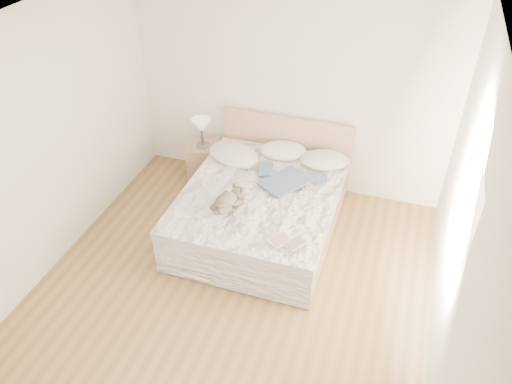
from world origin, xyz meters
TOP-DOWN VIEW (x-y plane):
  - floor at (0.00, 0.00)m, footprint 4.00×4.50m
  - ceiling at (0.00, 0.00)m, footprint 4.00×4.50m
  - wall_back at (0.00, 2.25)m, footprint 4.00×0.02m
  - wall_left at (-2.00, 0.00)m, footprint 0.02×4.50m
  - wall_right at (2.00, 0.00)m, footprint 0.02×4.50m
  - window at (1.99, 0.30)m, footprint 0.02×1.30m
  - bed at (0.00, 1.19)m, footprint 1.72×2.14m
  - nightstand at (-1.06, 1.90)m, footprint 0.57×0.54m
  - table_lamp at (-1.04, 1.87)m, footprint 0.32×0.32m
  - pillow_left at (-0.54, 1.69)m, footprint 0.79×0.67m
  - pillow_middle at (0.02, 1.97)m, footprint 0.66×0.53m
  - pillow_right at (0.56, 1.92)m, footprint 0.70×0.57m
  - blouse at (0.23, 1.34)m, footprint 0.84×0.85m
  - photo_book at (-0.37, 1.55)m, footprint 0.36×0.28m
  - childrens_book at (0.53, 0.35)m, footprint 0.39×0.36m
  - teddy_bear at (-0.25, 0.67)m, footprint 0.38×0.44m

SIDE VIEW (x-z plane):
  - floor at x=0.00m, z-range 0.00..0.00m
  - nightstand at x=-1.06m, z-range 0.00..0.56m
  - bed at x=0.00m, z-range -0.19..0.81m
  - blouse at x=0.23m, z-range 0.62..0.64m
  - photo_book at x=-0.37m, z-range 0.62..0.64m
  - childrens_book at x=0.53m, z-range 0.62..0.64m
  - pillow_left at x=-0.54m, z-range 0.54..0.74m
  - pillow_middle at x=0.02m, z-range 0.55..0.73m
  - pillow_right at x=0.56m, z-range 0.55..0.73m
  - teddy_bear at x=-0.25m, z-range 0.55..0.75m
  - table_lamp at x=-1.04m, z-range 0.64..1.03m
  - wall_back at x=0.00m, z-range 0.00..2.70m
  - wall_left at x=-2.00m, z-range 0.00..2.70m
  - wall_right at x=2.00m, z-range 0.00..2.70m
  - window at x=1.99m, z-range 0.90..2.00m
  - ceiling at x=0.00m, z-range 2.70..2.70m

